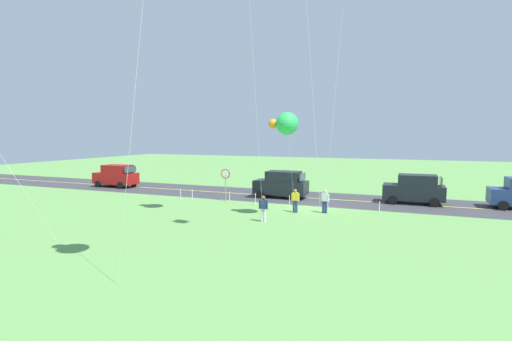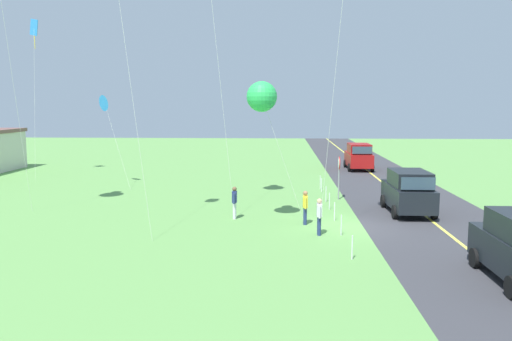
# 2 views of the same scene
# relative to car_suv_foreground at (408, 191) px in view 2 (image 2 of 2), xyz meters

# --- Properties ---
(ground_plane) EXTENTS (120.00, 120.00, 0.10)m
(ground_plane) POSITION_rel_car_suv_foreground_xyz_m (-2.96, 3.25, -1.20)
(ground_plane) COLOR #60994C
(asphalt_road) EXTENTS (120.00, 7.00, 0.00)m
(asphalt_road) POSITION_rel_car_suv_foreground_xyz_m (-2.96, -0.75, -1.15)
(asphalt_road) COLOR #38383D
(asphalt_road) RESTS_ON ground
(road_centre_stripe) EXTENTS (120.00, 0.16, 0.00)m
(road_centre_stripe) POSITION_rel_car_suv_foreground_xyz_m (-2.96, -0.75, -1.15)
(road_centre_stripe) COLOR #E5E04C
(road_centre_stripe) RESTS_ON asphalt_road
(car_suv_foreground) EXTENTS (4.40, 2.12, 2.24)m
(car_suv_foreground) POSITION_rel_car_suv_foreground_xyz_m (0.00, 0.00, 0.00)
(car_suv_foreground) COLOR black
(car_suv_foreground) RESTS_ON ground
(car_parked_east_far) EXTENTS (4.40, 2.12, 2.24)m
(car_parked_east_far) POSITION_rel_car_suv_foreground_xyz_m (17.59, -0.08, 0.00)
(car_parked_east_far) COLOR maroon
(car_parked_east_far) RESTS_ON ground
(stop_sign) EXTENTS (0.76, 0.08, 2.56)m
(stop_sign) POSITION_rel_car_suv_foreground_xyz_m (3.66, 3.16, 0.65)
(stop_sign) COLOR gray
(stop_sign) RESTS_ON ground
(person_adult_near) EXTENTS (0.58, 0.22, 1.60)m
(person_adult_near) POSITION_rel_car_suv_foreground_xyz_m (-1.70, 8.83, -0.29)
(person_adult_near) COLOR silver
(person_adult_near) RESTS_ON ground
(person_adult_companion) EXTENTS (0.58, 0.22, 1.60)m
(person_adult_companion) POSITION_rel_car_suv_foreground_xyz_m (-4.63, 4.90, -0.29)
(person_adult_companion) COLOR navy
(person_adult_companion) RESTS_ON ground
(person_child_watcher) EXTENTS (0.58, 0.22, 1.60)m
(person_child_watcher) POSITION_rel_car_suv_foreground_xyz_m (-2.72, 5.42, -0.29)
(person_child_watcher) COLOR navy
(person_child_watcher) RESTS_ON ground
(kite_yellow_high) EXTENTS (1.90, 2.74, 6.65)m
(kite_yellow_high) POSITION_rel_car_suv_foreground_xyz_m (-2.66, 7.45, 4.79)
(kite_yellow_high) COLOR silver
(kite_yellow_high) RESTS_ON ground
(kite_green_far) EXTENTS (2.22, 2.66, 6.23)m
(kite_green_far) POSITION_rel_car_suv_foreground_xyz_m (8.15, 18.59, 4.51)
(kite_green_far) COLOR silver
(kite_green_far) RESTS_ON ground
(kite_cyan_top) EXTENTS (2.60, 1.07, 12.07)m
(kite_cyan_top) POSITION_rel_car_suv_foreground_xyz_m (12.68, 25.43, 9.99)
(kite_cyan_top) COLOR silver
(kite_cyan_top) RESTS_ON ground
(fence_post_0) EXTENTS (0.05, 0.05, 0.90)m
(fence_post_0) POSITION_rel_car_suv_foreground_xyz_m (-8.08, 3.95, -0.70)
(fence_post_0) COLOR silver
(fence_post_0) RESTS_ON ground
(fence_post_1) EXTENTS (0.05, 0.05, 0.90)m
(fence_post_1) POSITION_rel_car_suv_foreground_xyz_m (-4.65, 3.95, -0.70)
(fence_post_1) COLOR silver
(fence_post_1) RESTS_ON ground
(fence_post_2) EXTENTS (0.05, 0.05, 0.90)m
(fence_post_2) POSITION_rel_car_suv_foreground_xyz_m (-1.87, 3.95, -0.70)
(fence_post_2) COLOR silver
(fence_post_2) RESTS_ON ground
(fence_post_3) EXTENTS (0.05, 0.05, 0.90)m
(fence_post_3) POSITION_rel_car_suv_foreground_xyz_m (0.78, 3.95, -0.70)
(fence_post_3) COLOR silver
(fence_post_3) RESTS_ON ground
(fence_post_4) EXTENTS (0.05, 0.05, 0.90)m
(fence_post_4) POSITION_rel_car_suv_foreground_xyz_m (2.93, 3.95, -0.70)
(fence_post_4) COLOR silver
(fence_post_4) RESTS_ON ground
(fence_post_5) EXTENTS (0.05, 0.05, 0.90)m
(fence_post_5) POSITION_rel_car_suv_foreground_xyz_m (6.25, 3.95, -0.70)
(fence_post_5) COLOR silver
(fence_post_5) RESTS_ON ground
(fence_post_6) EXTENTS (0.05, 0.05, 0.90)m
(fence_post_6) POSITION_rel_car_suv_foreground_xyz_m (7.34, 3.95, -0.70)
(fence_post_6) COLOR silver
(fence_post_6) RESTS_ON ground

